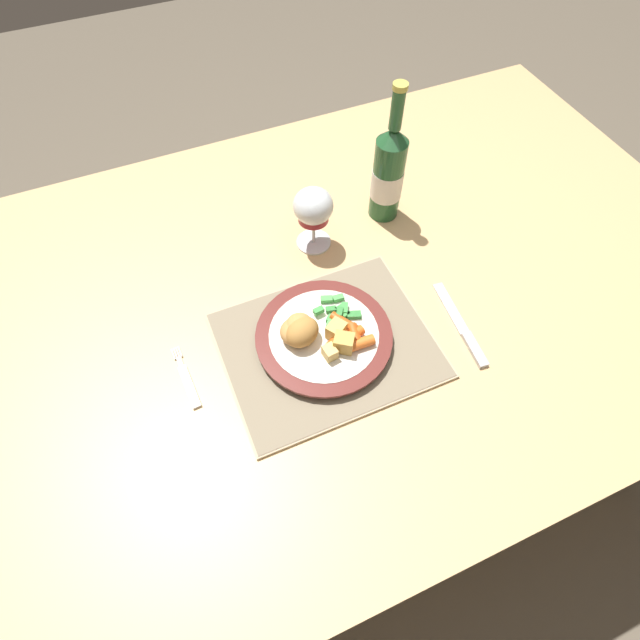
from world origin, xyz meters
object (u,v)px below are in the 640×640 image
dinner_plate (324,337)px  wine_glass (313,209)px  dining_table (327,312)px  bottle (388,173)px  table_knife (464,331)px  fork (188,381)px

dinner_plate → wine_glass: size_ratio=1.77×
dining_table → dinner_plate: 0.15m
bottle → wine_glass: bearing=-172.5°
dining_table → table_knife: (0.18, -0.18, 0.08)m
wine_glass → bottle: bearing=7.5°
table_knife → dinner_plate: bearing=161.6°
table_knife → bottle: size_ratio=0.66×
fork → wine_glass: wine_glass is taller
table_knife → bottle: 0.34m
fork → table_knife: table_knife is taller
table_knife → wine_glass: (-0.16, 0.30, 0.09)m
fork → wine_glass: bearing=33.3°
wine_glass → dinner_plate: bearing=-108.5°
dining_table → wine_glass: wine_glass is taller
dinner_plate → dining_table: bearing=63.0°
fork → bottle: 0.54m
dining_table → dinner_plate: size_ratio=6.80×
dinner_plate → wine_glass: bearing=71.5°
dining_table → fork: bearing=-163.7°
dining_table → bottle: 0.29m
dinner_plate → wine_glass: (0.07, 0.22, 0.07)m
dining_table → bottle: (0.19, 0.14, 0.17)m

